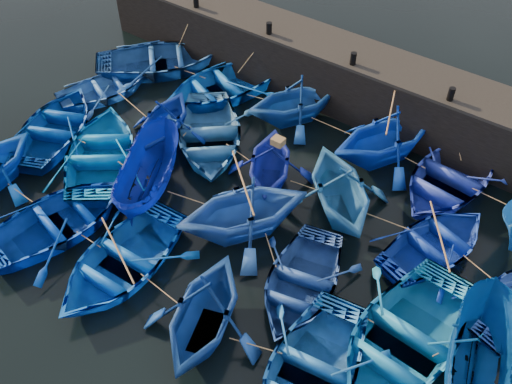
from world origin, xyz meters
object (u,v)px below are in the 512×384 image
Objects in this scene: boat_13 at (56,127)px; wooden_crate at (278,141)px; boat_0 at (160,59)px; boat_8 at (208,135)px.

boat_13 is 12.08× the size of wooden_crate.
wooden_crate reaches higher than boat_13.
boat_0 reaches higher than boat_8.
wooden_crate is at bearing -45.12° from boat_8.
boat_0 reaches higher than boat_13.
wooden_crate reaches higher than boat_0.
wooden_crate reaches higher than boat_8.
boat_13 is at bearing -161.59° from wooden_crate.
boat_8 is 1.06× the size of boat_13.
boat_0 is 6.03m from boat_8.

